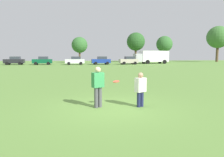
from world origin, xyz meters
The scene contains 15 objects.
ground_plane centered at (0.00, 0.00, 0.00)m, with size 140.43×140.43×0.00m, color #608C3D.
player_thrower centered at (-0.52, 0.04, 0.94)m, with size 0.53×0.44×1.67m.
player_defender centered at (1.22, -0.10, 0.80)m, with size 0.52×0.44×1.44m.
frisbee centered at (0.22, 0.01, 1.07)m, with size 0.27×0.27×0.09m.
traffic_cone centered at (3.27, 7.52, 0.23)m, with size 0.32×0.32×0.48m.
parked_car_near_left centered at (-16.02, 40.09, 0.92)m, with size 4.32×2.45×1.82m.
parked_car_mid_left centered at (-9.87, 39.28, 0.92)m, with size 4.32×2.45×1.82m.
parked_car_center centered at (-2.77, 38.23, 0.92)m, with size 4.32×2.45×1.82m.
parked_car_mid_right centered at (3.08, 38.41, 0.92)m, with size 4.32×2.45×1.82m.
parked_car_near_right centered at (9.41, 38.25, 0.92)m, with size 4.32×2.45×1.82m.
box_truck centered at (15.97, 41.30, 1.75)m, with size 8.65×3.41×3.18m.
tree_west_oak centered at (-1.84, 50.12, 4.89)m, with size 4.37×4.37×7.11m.
tree_west_maple centered at (15.12, 53.80, 6.17)m, with size 5.52×5.52×8.97m.
tree_center_elm centered at (23.21, 51.17, 5.36)m, with size 4.79×4.79×7.79m.
tree_east_birch centered at (41.04, 51.86, 7.67)m, with size 6.86×6.86×11.15m.
Camera 1 is at (-1.14, -8.27, 2.15)m, focal length 33.09 mm.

